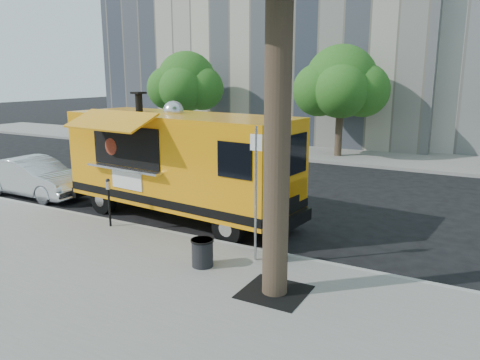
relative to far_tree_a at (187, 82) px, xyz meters
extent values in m
plane|color=black|center=(10.00, -12.30, -3.78)|extent=(120.00, 120.00, 0.00)
cube|color=gray|center=(10.00, -16.30, -3.70)|extent=(60.00, 6.00, 0.15)
cube|color=#999993|center=(10.00, -13.23, -3.70)|extent=(60.00, 0.14, 0.16)
cube|color=gray|center=(10.00, 1.20, -3.70)|extent=(60.00, 5.00, 0.15)
cylinder|color=#33261C|center=(12.60, -15.10, -0.38)|extent=(0.48, 0.48, 6.50)
cube|color=black|center=(12.60, -15.10, -3.62)|extent=(1.20, 1.20, 0.02)
cylinder|color=#33261C|center=(0.00, 0.00, -2.33)|extent=(0.36, 0.36, 2.60)
sphere|color=#1F5015|center=(0.00, 0.00, 0.02)|extent=(3.42, 3.42, 3.42)
cylinder|color=#33261C|center=(9.00, 0.40, -2.33)|extent=(0.36, 0.36, 2.60)
sphere|color=#1F5015|center=(9.00, 0.40, 0.07)|extent=(3.60, 3.60, 3.60)
cylinder|color=silver|center=(11.55, -13.85, -2.13)|extent=(0.06, 0.06, 3.00)
cube|color=white|center=(11.55, -13.85, -0.98)|extent=(0.28, 0.02, 0.35)
cylinder|color=black|center=(7.00, -13.65, -3.10)|extent=(0.06, 0.06, 1.05)
cube|color=silver|center=(7.00, -13.65, -2.48)|extent=(0.10, 0.08, 0.22)
sphere|color=black|center=(7.00, -13.65, -2.35)|extent=(0.11, 0.11, 0.11)
cube|color=orange|center=(8.00, -11.70, -1.96)|extent=(7.26, 3.08, 2.55)
cube|color=black|center=(8.00, -11.70, -2.99)|extent=(7.28, 3.10, 0.24)
cube|color=black|center=(11.59, -12.06, -3.29)|extent=(0.40, 2.28, 0.33)
cube|color=black|center=(4.41, -11.34, -3.29)|extent=(0.40, 2.28, 0.33)
cube|color=black|center=(11.53, -12.05, -1.55)|extent=(0.24, 1.91, 1.03)
cylinder|color=black|center=(10.33, -12.94, -3.34)|extent=(0.89, 0.39, 0.87)
cylinder|color=black|center=(10.53, -10.95, -3.34)|extent=(0.89, 0.39, 0.87)
cylinder|color=black|center=(5.58, -12.46, -3.34)|extent=(0.89, 0.39, 0.87)
cylinder|color=black|center=(5.78, -10.47, -3.34)|extent=(0.89, 0.39, 0.87)
cube|color=black|center=(6.91, -12.73, -1.55)|extent=(2.61, 0.44, 1.14)
cube|color=silver|center=(6.90, -12.89, -2.16)|extent=(2.83, 0.63, 0.06)
cube|color=orange|center=(6.86, -13.29, -0.78)|extent=(2.79, 1.29, 0.45)
cube|color=white|center=(6.91, -12.81, -2.50)|extent=(1.19, 0.16, 0.54)
cylinder|color=black|center=(6.38, -11.54, -0.41)|extent=(0.22, 0.22, 0.60)
sphere|color=silver|center=(7.59, -11.44, -0.63)|extent=(0.61, 0.61, 0.61)
sphere|color=maroon|center=(6.35, -12.38, -1.60)|extent=(0.91, 0.91, 0.91)
cylinder|color=#FF590C|center=(6.33, -12.61, -1.73)|extent=(0.38, 0.17, 0.37)
imported|color=silver|center=(1.97, -12.09, -3.09)|extent=(4.13, 1.45, 1.36)
cylinder|color=black|center=(10.71, -14.71, -3.32)|extent=(0.46, 0.46, 0.60)
cylinder|color=black|center=(10.71, -14.71, -3.04)|extent=(0.50, 0.50, 0.04)
cylinder|color=black|center=(11.95, -13.60, -3.33)|extent=(0.45, 0.45, 0.58)
cylinder|color=black|center=(11.95, -13.60, -3.06)|extent=(0.49, 0.49, 0.04)
camera|label=1|loc=(15.99, -22.62, 0.44)|focal=35.00mm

